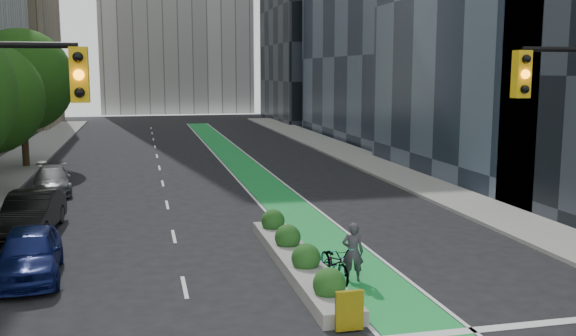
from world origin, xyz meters
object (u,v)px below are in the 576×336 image
median_planter (298,257)px  parked_car_left_near (29,253)px  bicycle (335,263)px  cyclist (353,252)px  parked_car_left_far (52,180)px  parked_car_left_mid (32,213)px

median_planter → parked_car_left_near: bearing=173.8°
median_planter → bicycle: (0.80, -1.42, 0.19)m
cyclist → parked_car_left_near: (-9.59, 2.47, -0.12)m
cyclist → parked_car_left_far: size_ratio=0.39×
median_planter → parked_car_left_near: 8.32m
cyclist → parked_car_left_near: 9.90m
cyclist → parked_car_left_mid: bearing=-22.0°
parked_car_left_mid → parked_car_left_far: bearing=97.0°
bicycle → parked_car_left_mid: parked_car_left_mid is taller
median_planter → parked_car_left_mid: (-9.08, 6.75, 0.44)m
bicycle → parked_car_left_far: bearing=115.7°
parked_car_left_far → parked_car_left_mid: bearing=-95.2°
bicycle → parked_car_left_near: (-9.06, 2.32, 0.23)m
parked_car_left_far → median_planter: bearing=-65.8°
parked_car_left_mid → bicycle: bearing=-34.7°
parked_car_left_near → parked_car_left_mid: bearing=93.7°
median_planter → cyclist: cyclist is taller
bicycle → parked_car_left_near: 9.36m
parked_car_left_near → parked_car_left_far: bearing=90.2°
parked_car_left_far → cyclist: bearing=-64.9°
bicycle → parked_car_left_mid: size_ratio=0.43×
median_planter → bicycle: bicycle is taller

